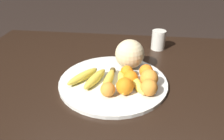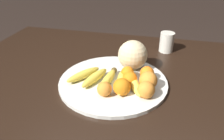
# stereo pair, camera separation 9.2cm
# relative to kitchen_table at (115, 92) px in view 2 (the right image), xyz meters

# --- Properties ---
(kitchen_table) EXTENTS (1.60, 1.12, 0.73)m
(kitchen_table) POSITION_rel_kitchen_table_xyz_m (0.00, 0.00, 0.00)
(kitchen_table) COLOR black
(kitchen_table) RESTS_ON ground_plane
(fruit_bowl) EXTENTS (0.47, 0.47, 0.02)m
(fruit_bowl) POSITION_rel_kitchen_table_xyz_m (0.00, 0.05, 0.09)
(fruit_bowl) COLOR silver
(fruit_bowl) RESTS_ON kitchen_table
(melon) EXTENTS (0.14, 0.14, 0.14)m
(melon) POSITION_rel_kitchen_table_xyz_m (-0.06, -0.08, 0.16)
(melon) COLOR beige
(melon) RESTS_ON fruit_bowl
(banana_bunch) EXTENTS (0.34, 0.20, 0.04)m
(banana_bunch) POSITION_rel_kitchen_table_xyz_m (0.02, 0.08, 0.11)
(banana_bunch) COLOR #473819
(banana_bunch) RESTS_ON fruit_bowl
(orange_front_left) EXTENTS (0.07, 0.07, 0.07)m
(orange_front_left) POSITION_rel_kitchen_table_xyz_m (-0.15, 0.07, 0.13)
(orange_front_left) COLOR orange
(orange_front_left) RESTS_ON fruit_bowl
(orange_front_right) EXTENTS (0.06, 0.06, 0.06)m
(orange_front_right) POSITION_rel_kitchen_table_xyz_m (-0.06, 0.02, 0.12)
(orange_front_right) COLOR orange
(orange_front_right) RESTS_ON fruit_bowl
(orange_mid_center) EXTENTS (0.07, 0.07, 0.07)m
(orange_mid_center) POSITION_rel_kitchen_table_xyz_m (-0.06, 0.14, 0.13)
(orange_mid_center) COLOR orange
(orange_mid_center) RESTS_ON fruit_bowl
(orange_back_left) EXTENTS (0.07, 0.07, 0.07)m
(orange_back_left) POSITION_rel_kitchen_table_xyz_m (-0.15, 0.14, 0.13)
(orange_back_left) COLOR orange
(orange_back_left) RESTS_ON fruit_bowl
(orange_back_right) EXTENTS (0.06, 0.06, 0.06)m
(orange_back_right) POSITION_rel_kitchen_table_xyz_m (-0.14, 0.01, 0.12)
(orange_back_right) COLOR orange
(orange_back_right) RESTS_ON fruit_bowl
(orange_top_small) EXTENTS (0.06, 0.06, 0.06)m
(orange_top_small) POSITION_rel_kitchen_table_xyz_m (-0.08, 0.06, 0.12)
(orange_top_small) COLOR orange
(orange_top_small) RESTS_ON fruit_bowl
(orange_side_extra) EXTENTS (0.06, 0.06, 0.06)m
(orange_side_extra) POSITION_rel_kitchen_table_xyz_m (0.01, 0.16, 0.12)
(orange_side_extra) COLOR orange
(orange_side_extra) RESTS_ON fruit_bowl
(produce_tag) EXTENTS (0.09, 0.06, 0.00)m
(produce_tag) POSITION_rel_kitchen_table_xyz_m (-0.11, 0.13, 0.09)
(produce_tag) COLOR white
(produce_tag) RESTS_ON fruit_bowl
(ceramic_mug) EXTENTS (0.08, 0.12, 0.11)m
(ceramic_mug) POSITION_rel_kitchen_table_xyz_m (-0.21, -0.35, 0.13)
(ceramic_mug) COLOR beige
(ceramic_mug) RESTS_ON kitchen_table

